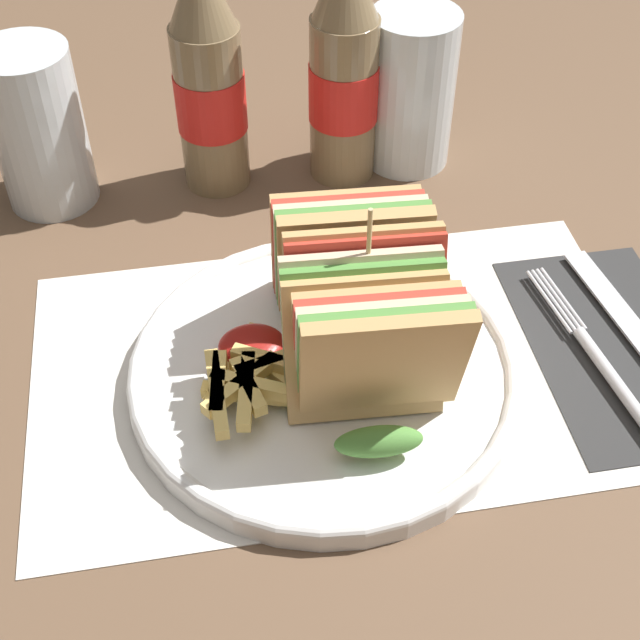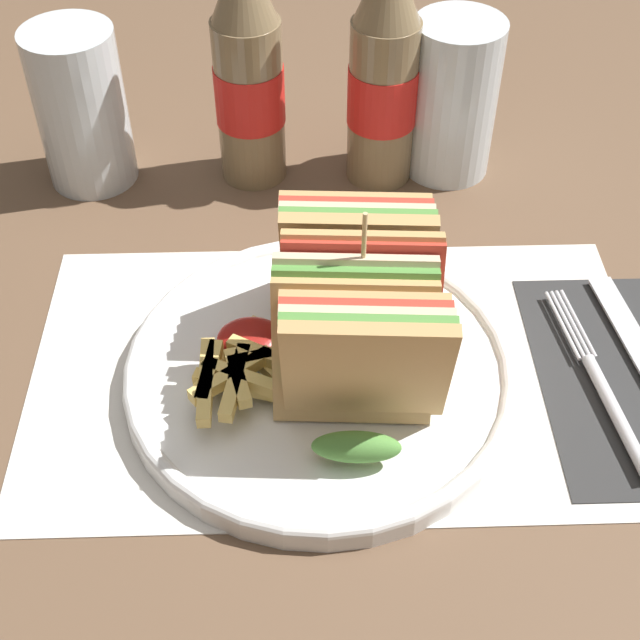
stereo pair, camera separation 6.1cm
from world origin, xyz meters
The scene contains 12 objects.
ground_plane centered at (0.00, 0.00, 0.00)m, with size 4.00×4.00×0.00m, color brown.
placemat centered at (-0.01, 0.01, 0.00)m, with size 0.43×0.26×0.00m.
plate_main centered at (-0.03, 0.01, 0.01)m, with size 0.27×0.27×0.02m.
club_sandwich centered at (0.00, 0.00, 0.07)m, with size 0.11×0.19×0.14m.
fries_pile centered at (-0.08, -0.01, 0.03)m, with size 0.09×0.10×0.02m.
ketchup_blob centered at (-0.07, 0.02, 0.03)m, with size 0.05×0.04×0.02m.
napkin centered at (0.19, 0.00, 0.00)m, with size 0.12×0.20×0.00m.
fork centered at (0.17, -0.02, 0.01)m, with size 0.03×0.17×0.01m.
coke_bottle_near centered at (-0.08, 0.25, 0.10)m, with size 0.06×0.06×0.23m.
coke_bottle_far centered at (0.03, 0.25, 0.10)m, with size 0.06×0.06×0.23m.
glass_near centered at (0.09, 0.26, 0.06)m, with size 0.08×0.08×0.14m.
glass_far centered at (-0.22, 0.25, 0.06)m, with size 0.08×0.08×0.14m.
Camera 2 is at (-0.04, -0.41, 0.47)m, focal length 50.00 mm.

